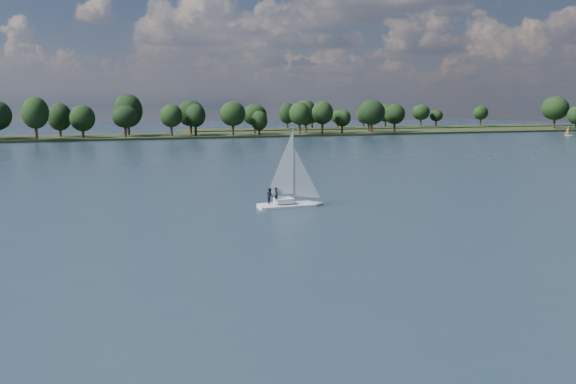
# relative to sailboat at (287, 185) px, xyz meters

# --- Properties ---
(ground) EXTENTS (700.00, 700.00, 0.00)m
(ground) POSITION_rel_sailboat_xyz_m (-5.58, 59.57, -2.58)
(ground) COLOR #233342
(ground) RESTS_ON ground
(far_shore) EXTENTS (660.00, 40.00, 1.50)m
(far_shore) POSITION_rel_sailboat_xyz_m (-5.58, 171.57, -2.58)
(far_shore) COLOR black
(far_shore) RESTS_ON ground
(far_shore_back) EXTENTS (220.00, 30.00, 1.40)m
(far_shore_back) POSITION_rel_sailboat_xyz_m (154.42, 219.57, -2.58)
(far_shore_back) COLOR black
(far_shore_back) RESTS_ON ground
(sailboat) EXTENTS (7.06, 2.11, 9.24)m
(sailboat) POSITION_rel_sailboat_xyz_m (0.00, 0.00, 0.00)
(sailboat) COLOR white
(sailboat) RESTS_ON ground
(dinghy_orange) EXTENTS (2.63, 2.36, 4.08)m
(dinghy_orange) POSITION_rel_sailboat_xyz_m (170.92, 120.22, -1.62)
(dinghy_orange) COLOR silver
(dinghy_orange) RESTS_ON ground
(treeline) EXTENTS (562.03, 74.05, 18.72)m
(treeline) POSITION_rel_sailboat_xyz_m (-27.24, 167.94, 5.55)
(treeline) COLOR black
(treeline) RESTS_ON ground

